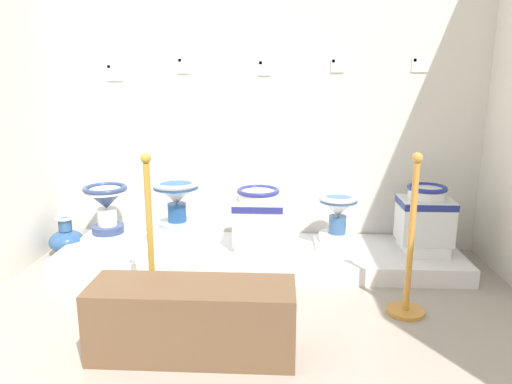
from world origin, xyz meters
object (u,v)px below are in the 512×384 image
(plinth_block_tall_cobalt, at_px, (258,243))
(info_placard_fourth, at_px, (337,65))
(info_placard_second, at_px, (184,65))
(stanchion_post_near_right, at_px, (409,264))
(antique_toilet_central_ornate, at_px, (425,214))
(info_placard_fifth, at_px, (420,65))
(stanchion_post_near_left, at_px, (152,267))
(antique_toilet_broad_patterned, at_px, (338,212))
(plinth_block_squat_floral, at_px, (109,237))
(antique_toilet_squat_floral, at_px, (106,202))
(antique_toilet_tall_cobalt, at_px, (258,214))
(decorative_vase_companion, at_px, (66,240))
(info_placard_first, at_px, (114,72))
(museum_bench, at_px, (193,320))
(antique_toilet_leftmost, at_px, (176,196))
(plinth_block_leftmost, at_px, (178,239))
(info_placard_third, at_px, (265,67))
(plinth_block_central_ornate, at_px, (422,246))
(plinth_block_broad_patterned, at_px, (337,243))

(plinth_block_tall_cobalt, bearing_deg, info_placard_fourth, 31.14)
(info_placard_second, distance_m, stanchion_post_near_right, 2.34)
(antique_toilet_central_ornate, bearing_deg, info_placard_second, 168.41)
(info_placard_fifth, xyz_separation_m, stanchion_post_near_left, (-1.90, -1.27, -1.25))
(antique_toilet_broad_patterned, relative_size, antique_toilet_central_ornate, 0.84)
(plinth_block_squat_floral, distance_m, antique_toilet_broad_patterned, 1.89)
(antique_toilet_squat_floral, height_order, stanchion_post_near_right, stanchion_post_near_right)
(antique_toilet_tall_cobalt, height_order, decorative_vase_companion, antique_toilet_tall_cobalt)
(antique_toilet_central_ornate, relative_size, info_placard_first, 3.16)
(info_placard_first, xyz_separation_m, museum_bench, (0.93, -1.70, -1.31))
(stanchion_post_near_left, bearing_deg, info_placard_first, 115.04)
(antique_toilet_central_ornate, bearing_deg, antique_toilet_leftmost, -177.32)
(info_placard_fourth, xyz_separation_m, decorative_vase_companion, (-2.24, -0.29, -1.42))
(plinth_block_squat_floral, height_order, antique_toilet_tall_cobalt, antique_toilet_tall_cobalt)
(antique_toilet_leftmost, relative_size, museum_bench, 0.34)
(antique_toilet_tall_cobalt, height_order, info_placard_fourth, info_placard_fourth)
(plinth_block_leftmost, bearing_deg, info_placard_second, 90.63)
(plinth_block_tall_cobalt, height_order, info_placard_first, info_placard_first)
(antique_toilet_squat_floral, distance_m, info_placard_first, 1.08)
(stanchion_post_near_right, bearing_deg, antique_toilet_broad_patterned, 112.46)
(plinth_block_tall_cobalt, xyz_separation_m, info_placard_second, (-0.63, 0.37, 1.40))
(plinth_block_squat_floral, distance_m, info_placard_second, 1.55)
(plinth_block_leftmost, relative_size, info_placard_second, 2.49)
(antique_toilet_leftmost, bearing_deg, antique_toilet_central_ornate, 2.68)
(info_placard_third, xyz_separation_m, info_placard_fifth, (1.24, 0.00, 0.02))
(plinth_block_squat_floral, relative_size, plinth_block_tall_cobalt, 0.97)
(antique_toilet_leftmost, bearing_deg, info_placard_third, 36.37)
(plinth_block_central_ornate, bearing_deg, plinth_block_squat_floral, 178.14)
(info_placard_first, bearing_deg, antique_toilet_tall_cobalt, -17.17)
(plinth_block_squat_floral, relative_size, antique_toilet_central_ornate, 0.77)
(plinth_block_leftmost, height_order, plinth_block_central_ornate, plinth_block_leftmost)
(info_placard_fourth, distance_m, stanchion_post_near_left, 2.17)
(info_placard_second, xyz_separation_m, stanchion_post_near_left, (0.01, -1.27, -1.25))
(stanchion_post_near_left, bearing_deg, info_placard_fourth, 45.59)
(plinth_block_tall_cobalt, distance_m, info_placard_first, 1.85)
(plinth_block_tall_cobalt, distance_m, antique_toilet_tall_cobalt, 0.25)
(plinth_block_squat_floral, distance_m, info_placard_first, 1.37)
(stanchion_post_near_right, bearing_deg, stanchion_post_near_left, -176.73)
(plinth_block_broad_patterned, height_order, stanchion_post_near_left, stanchion_post_near_left)
(antique_toilet_leftmost, xyz_separation_m, info_placard_third, (0.66, 0.48, 0.97))
(antique_toilet_squat_floral, relative_size, museum_bench, 0.36)
(plinth_block_tall_cobalt, bearing_deg, antique_toilet_tall_cobalt, 180.00)
(info_placard_fifth, distance_m, stanchion_post_near_left, 2.60)
(stanchion_post_near_right, bearing_deg, info_placard_first, 151.81)
(antique_toilet_tall_cobalt, distance_m, stanchion_post_near_right, 1.27)
(info_placard_fourth, bearing_deg, info_placard_second, 180.00)
(antique_toilet_leftmost, distance_m, info_placard_first, 1.21)
(plinth_block_squat_floral, xyz_separation_m, info_placard_first, (0.03, 0.31, 1.33))
(antique_toilet_leftmost, height_order, plinth_block_broad_patterned, antique_toilet_leftmost)
(info_placard_fourth, bearing_deg, plinth_block_leftmost, -158.76)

